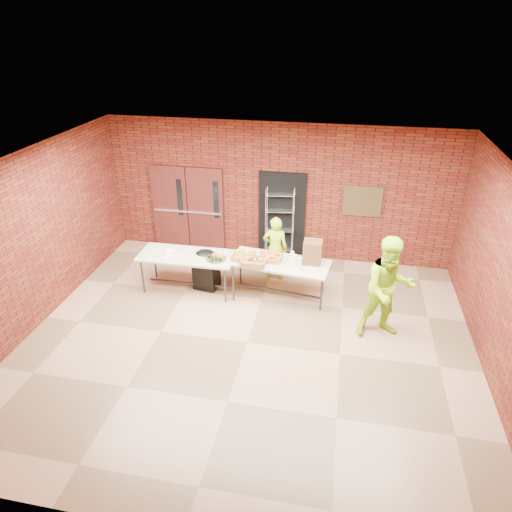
% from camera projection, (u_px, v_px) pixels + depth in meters
% --- Properties ---
extents(room, '(8.08, 7.08, 3.28)m').
position_uv_depth(room, '(246.00, 265.00, 7.46)').
color(room, brown).
rests_on(room, ground).
extents(double_doors, '(1.78, 0.12, 2.10)m').
position_uv_depth(double_doors, '(188.00, 209.00, 11.07)').
color(double_doors, '#461C14').
rests_on(double_doors, room).
extents(dark_doorway, '(1.10, 0.06, 2.10)m').
position_uv_depth(dark_doorway, '(282.00, 216.00, 10.70)').
color(dark_doorway, black).
rests_on(dark_doorway, room).
extents(bronze_plaque, '(0.85, 0.04, 0.70)m').
position_uv_depth(bronze_plaque, '(362.00, 201.00, 10.15)').
color(bronze_plaque, '#3A2E17').
rests_on(bronze_plaque, room).
extents(wire_rack, '(0.68, 0.32, 1.77)m').
position_uv_depth(wire_rack, '(280.00, 224.00, 10.66)').
color(wire_rack, silver).
rests_on(wire_rack, room).
extents(table_left, '(2.01, 0.85, 0.82)m').
position_uv_depth(table_left, '(187.00, 258.00, 9.48)').
color(table_left, tan).
rests_on(table_left, room).
extents(table_right, '(2.09, 1.09, 0.82)m').
position_uv_depth(table_right, '(279.00, 265.00, 9.21)').
color(table_right, tan).
rests_on(table_right, room).
extents(basket_bananas, '(0.45, 0.35, 0.14)m').
position_uv_depth(basket_bananas, '(243.00, 256.00, 9.26)').
color(basket_bananas, '#A77543').
rests_on(basket_bananas, table_right).
extents(basket_oranges, '(0.46, 0.36, 0.14)m').
position_uv_depth(basket_oranges, '(270.00, 257.00, 9.22)').
color(basket_oranges, '#A77543').
rests_on(basket_oranges, table_right).
extents(basket_apples, '(0.50, 0.39, 0.15)m').
position_uv_depth(basket_apples, '(254.00, 261.00, 9.06)').
color(basket_apples, '#A77543').
rests_on(basket_apples, table_right).
extents(muffin_tray, '(0.41, 0.41, 0.10)m').
position_uv_depth(muffin_tray, '(216.00, 257.00, 9.26)').
color(muffin_tray, '#144D1F').
rests_on(muffin_tray, table_left).
extents(napkin_box, '(0.20, 0.13, 0.07)m').
position_uv_depth(napkin_box, '(170.00, 252.00, 9.51)').
color(napkin_box, white).
rests_on(napkin_box, table_left).
extents(coffee_dispenser, '(0.36, 0.32, 0.48)m').
position_uv_depth(coffee_dispenser, '(313.00, 252.00, 9.04)').
color(coffee_dispenser, '#553A1D').
rests_on(coffee_dispenser, table_right).
extents(cup_stack_front, '(0.08, 0.08, 0.23)m').
position_uv_depth(cup_stack_front, '(295.00, 260.00, 9.00)').
color(cup_stack_front, white).
rests_on(cup_stack_front, table_right).
extents(cup_stack_mid, '(0.08, 0.08, 0.24)m').
position_uv_depth(cup_stack_mid, '(299.00, 263.00, 8.88)').
color(cup_stack_mid, white).
rests_on(cup_stack_mid, table_right).
extents(cup_stack_back, '(0.08, 0.08, 0.23)m').
position_uv_depth(cup_stack_back, '(292.00, 257.00, 9.13)').
color(cup_stack_back, white).
rests_on(cup_stack_back, table_right).
extents(covered_grill, '(0.54, 0.48, 0.89)m').
position_uv_depth(covered_grill, '(206.00, 269.00, 9.69)').
color(covered_grill, black).
rests_on(covered_grill, room).
extents(volunteer_woman, '(0.55, 0.38, 1.47)m').
position_uv_depth(volunteer_woman, '(275.00, 248.00, 9.89)').
color(volunteer_woman, '#9FD918').
rests_on(volunteer_woman, room).
extents(volunteer_man, '(1.12, 0.97, 1.95)m').
position_uv_depth(volunteer_man, '(388.00, 289.00, 8.00)').
color(volunteer_man, '#9FD918').
rests_on(volunteer_man, room).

